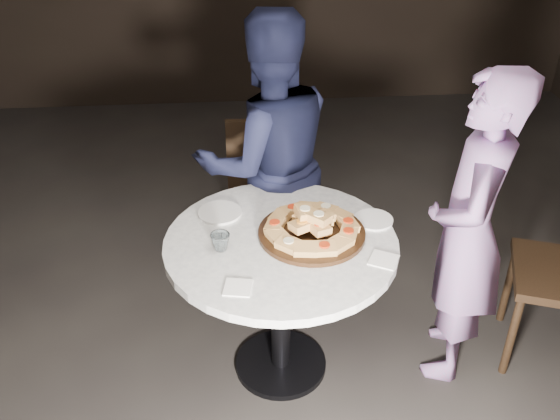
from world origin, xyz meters
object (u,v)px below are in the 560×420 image
object	(u,v)px
chair_far	(263,170)
focaccia_pile	(312,225)
serving_board	(312,233)
diner_navy	(268,162)
table	(281,266)
diner_teal	(468,233)
water_glass	(220,242)

from	to	relation	value
chair_far	focaccia_pile	bearing A→B (deg)	100.66
serving_board	diner_navy	size ratio (longest dim) A/B	0.30
table	diner_teal	bearing A→B (deg)	-0.41
chair_far	diner_navy	xyz separation A→B (m)	(0.00, -0.46, 0.30)
chair_far	diner_teal	distance (m)	1.47
serving_board	diner_teal	size ratio (longest dim) A/B	0.31
table	diner_navy	distance (m)	0.71
focaccia_pile	diner_navy	world-z (taller)	diner_navy
focaccia_pile	chair_far	distance (m)	1.17
diner_navy	water_glass	bearing A→B (deg)	57.70
focaccia_pile	diner_navy	xyz separation A→B (m)	(-0.16, 0.66, -0.02)
table	chair_far	xyz separation A→B (m)	(-0.02, 1.15, -0.11)
diner_teal	chair_far	bearing A→B (deg)	-121.08
table	water_glass	bearing A→B (deg)	-170.21
table	focaccia_pile	size ratio (longest dim) A/B	2.98
chair_far	diner_teal	size ratio (longest dim) A/B	0.58
water_glass	diner_navy	bearing A→B (deg)	70.84
water_glass	focaccia_pile	bearing A→B (deg)	10.54
diner_navy	diner_teal	world-z (taller)	diner_navy
focaccia_pile	chair_far	size ratio (longest dim) A/B	0.48
table	water_glass	distance (m)	0.33
serving_board	water_glass	world-z (taller)	water_glass
serving_board	diner_teal	distance (m)	0.72
focaccia_pile	diner_teal	distance (m)	0.72
focaccia_pile	diner_teal	size ratio (longest dim) A/B	0.28
table	focaccia_pile	world-z (taller)	focaccia_pile
table	diner_teal	size ratio (longest dim) A/B	0.82
water_glass	diner_navy	xyz separation A→B (m)	(0.26, 0.74, -0.01)
table	serving_board	bearing A→B (deg)	11.58
table	water_glass	xyz separation A→B (m)	(-0.27, -0.05, 0.19)
water_glass	chair_far	world-z (taller)	chair_far
serving_board	focaccia_pile	distance (m)	0.05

